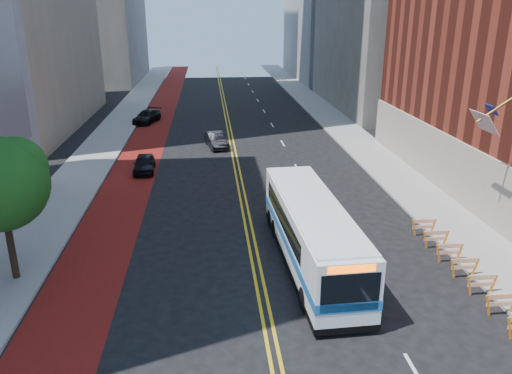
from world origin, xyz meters
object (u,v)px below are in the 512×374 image
at_px(street_tree, 1,180).
at_px(transit_bus, 311,231).
at_px(car_a, 144,163).
at_px(car_b, 216,140).
at_px(car_c, 147,117).

height_order(street_tree, transit_bus, street_tree).
bearing_deg(transit_bus, car_a, 119.60).
distance_m(transit_bus, car_b, 23.25).
relative_size(car_a, car_b, 0.93).
bearing_deg(car_c, transit_bus, -53.11).
relative_size(street_tree, transit_bus, 0.55).
xyz_separation_m(street_tree, car_a, (4.00, 16.28, -4.25)).
relative_size(street_tree, car_b, 1.62).
height_order(street_tree, car_b, street_tree).
height_order(transit_bus, car_b, transit_bus).
height_order(street_tree, car_c, street_tree).
bearing_deg(car_a, transit_bus, -60.30).
bearing_deg(street_tree, car_c, 86.30).
relative_size(transit_bus, car_a, 3.14).
distance_m(transit_bus, car_a, 18.86).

